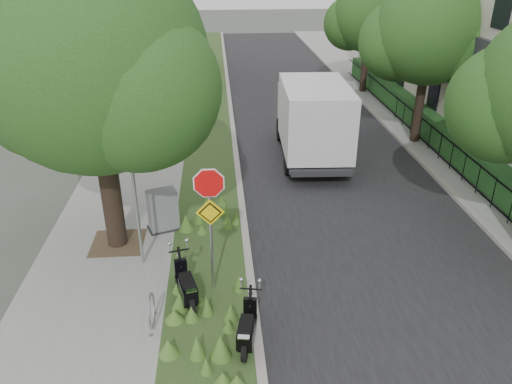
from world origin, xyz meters
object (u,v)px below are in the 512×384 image
scooter_near (247,332)px  scooter_far (187,289)px  utility_cabinet (163,211)px  box_truck (312,117)px  sign_assembly (210,206)px

scooter_near → scooter_far: scooter_far is taller
scooter_near → utility_cabinet: bearing=112.9°
scooter_far → utility_cabinet: 3.52m
scooter_near → box_truck: size_ratio=0.26×
box_truck → scooter_far: bearing=-116.9°
sign_assembly → scooter_near: sign_assembly is taller
sign_assembly → utility_cabinet: sign_assembly is taller
sign_assembly → box_truck: sign_assembly is taller
box_truck → sign_assembly: bearing=-115.0°
sign_assembly → scooter_far: size_ratio=2.04×
box_truck → utility_cabinet: (-5.18, -5.21, -0.98)m
scooter_far → box_truck: bearing=63.1°
sign_assembly → scooter_far: (-0.59, -0.50, -1.84)m
scooter_far → utility_cabinet: size_ratio=1.32×
scooter_far → utility_cabinet: utility_cabinet is taller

